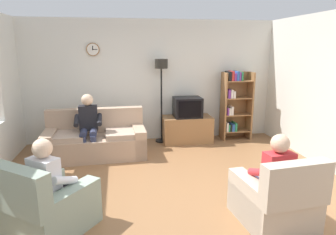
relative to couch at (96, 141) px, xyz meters
name	(u,v)px	position (x,y,z in m)	size (l,w,h in m)	color
ground_plane	(173,189)	(1.23, -1.63, -0.31)	(12.00, 12.00, 0.00)	#8C603D
back_wall_assembly	(152,81)	(1.23, 1.03, 1.04)	(6.20, 0.17, 2.70)	silver
couch	(96,141)	(0.00, 0.00, 0.00)	(1.93, 0.94, 0.90)	tan
tv_stand	(187,129)	(1.97, 0.62, -0.02)	(1.10, 0.56, 0.58)	olive
tv	(187,107)	(1.97, 0.60, 0.49)	(0.60, 0.49, 0.44)	black
bookshelf	(234,103)	(3.10, 0.69, 0.53)	(0.68, 0.36, 1.58)	olive
floor_lamp	(161,78)	(1.40, 0.72, 1.14)	(0.28, 0.28, 1.85)	black
armchair_near_window	(48,208)	(-0.38, -2.43, -0.02)	(1.17, 1.19, 0.90)	gray
armchair_near_bookshelf	(275,200)	(2.29, -2.70, -0.02)	(0.88, 0.95, 0.90)	#BCAD99
person_on_couch	(88,123)	(-0.11, -0.11, 0.39)	(0.52, 0.54, 1.24)	black
person_in_left_armchair	(52,180)	(-0.32, -2.36, 0.29)	(0.62, 0.64, 1.12)	silver
person_in_right_armchair	(273,173)	(2.29, -2.62, 0.29)	(0.54, 0.56, 1.12)	red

